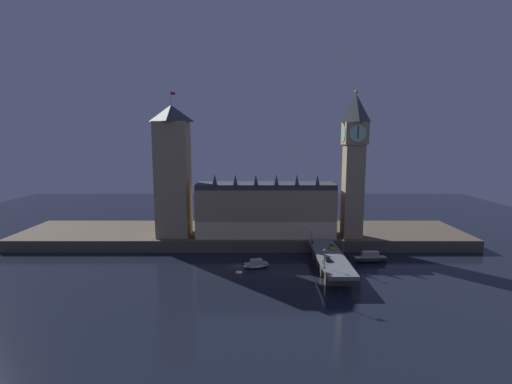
{
  "coord_description": "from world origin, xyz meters",
  "views": [
    {
      "loc": [
        6.91,
        -144.0,
        51.22
      ],
      "look_at": [
        6.88,
        20.0,
        27.5
      ],
      "focal_mm": 26.0,
      "sensor_mm": 36.0,
      "label": 1
    }
  ],
  "objects_px": {
    "victoria_tower": "(173,171)",
    "pedestrian_near_rail": "(323,261)",
    "pedestrian_far_rail": "(313,242)",
    "street_lamp_mid": "(344,245)",
    "street_lamp_near": "(325,256)",
    "boat_upstream": "(257,264)",
    "street_lamp_far": "(312,234)",
    "car_northbound_trail": "(328,259)",
    "car_southbound_trail": "(332,247)",
    "clock_tower": "(354,161)",
    "boat_downstream": "(370,258)"
  },
  "relations": [
    {
      "from": "victoria_tower",
      "to": "pedestrian_near_rail",
      "type": "height_order",
      "value": "victoria_tower"
    },
    {
      "from": "pedestrian_near_rail",
      "to": "pedestrian_far_rail",
      "type": "height_order",
      "value": "pedestrian_near_rail"
    },
    {
      "from": "street_lamp_mid",
      "to": "street_lamp_near",
      "type": "bearing_deg",
      "value": -124.4
    },
    {
      "from": "street_lamp_near",
      "to": "boat_upstream",
      "type": "relative_size",
      "value": 0.61
    },
    {
      "from": "street_lamp_near",
      "to": "street_lamp_mid",
      "type": "height_order",
      "value": "street_lamp_near"
    },
    {
      "from": "street_lamp_mid",
      "to": "victoria_tower",
      "type": "bearing_deg",
      "value": 155.04
    },
    {
      "from": "street_lamp_far",
      "to": "boat_upstream",
      "type": "height_order",
      "value": "street_lamp_far"
    },
    {
      "from": "car_northbound_trail",
      "to": "boat_upstream",
      "type": "xyz_separation_m",
      "value": [
        -26.4,
        10.32,
        -5.81
      ]
    },
    {
      "from": "car_southbound_trail",
      "to": "street_lamp_mid",
      "type": "bearing_deg",
      "value": -73.14
    },
    {
      "from": "car_southbound_trail",
      "to": "pedestrian_near_rail",
      "type": "bearing_deg",
      "value": -109.95
    },
    {
      "from": "boat_upstream",
      "to": "street_lamp_mid",
      "type": "bearing_deg",
      "value": -6.58
    },
    {
      "from": "car_southbound_trail",
      "to": "street_lamp_near",
      "type": "bearing_deg",
      "value": -107.25
    },
    {
      "from": "victoria_tower",
      "to": "street_lamp_mid",
      "type": "relative_size",
      "value": 10.67
    },
    {
      "from": "street_lamp_near",
      "to": "street_lamp_mid",
      "type": "xyz_separation_m",
      "value": [
        10.08,
        14.72,
        -0.43
      ]
    },
    {
      "from": "clock_tower",
      "to": "boat_upstream",
      "type": "xyz_separation_m",
      "value": [
        -44.65,
        -26.94,
        -39.79
      ]
    },
    {
      "from": "victoria_tower",
      "to": "boat_downstream",
      "type": "xyz_separation_m",
      "value": [
        86.53,
        -24.02,
        -34.33
      ]
    },
    {
      "from": "street_lamp_far",
      "to": "pedestrian_near_rail",
      "type": "bearing_deg",
      "value": -89.08
    },
    {
      "from": "pedestrian_near_rail",
      "to": "clock_tower",
      "type": "bearing_deg",
      "value": 63.37
    },
    {
      "from": "car_northbound_trail",
      "to": "street_lamp_mid",
      "type": "height_order",
      "value": "street_lamp_mid"
    },
    {
      "from": "boat_upstream",
      "to": "pedestrian_near_rail",
      "type": "bearing_deg",
      "value": -30.34
    },
    {
      "from": "pedestrian_near_rail",
      "to": "victoria_tower",
      "type": "bearing_deg",
      "value": 145.07
    },
    {
      "from": "victoria_tower",
      "to": "car_northbound_trail",
      "type": "bearing_deg",
      "value": -31.63
    },
    {
      "from": "clock_tower",
      "to": "victoria_tower",
      "type": "relative_size",
      "value": 1.0
    },
    {
      "from": "street_lamp_mid",
      "to": "boat_upstream",
      "type": "bearing_deg",
      "value": 173.42
    },
    {
      "from": "victoria_tower",
      "to": "clock_tower",
      "type": "bearing_deg",
      "value": -2.1
    },
    {
      "from": "victoria_tower",
      "to": "pedestrian_far_rail",
      "type": "distance_m",
      "value": 71.91
    },
    {
      "from": "victoria_tower",
      "to": "car_southbound_trail",
      "type": "height_order",
      "value": "victoria_tower"
    },
    {
      "from": "pedestrian_near_rail",
      "to": "street_lamp_near",
      "type": "height_order",
      "value": "street_lamp_near"
    },
    {
      "from": "car_northbound_trail",
      "to": "victoria_tower",
      "type": "bearing_deg",
      "value": 148.37
    },
    {
      "from": "street_lamp_near",
      "to": "boat_upstream",
      "type": "bearing_deg",
      "value": 141.83
    },
    {
      "from": "car_southbound_trail",
      "to": "street_lamp_far",
      "type": "distance_m",
      "value": 10.06
    },
    {
      "from": "street_lamp_near",
      "to": "boat_downstream",
      "type": "xyz_separation_m",
      "value": [
        23.78,
        24.59,
        -8.97
      ]
    },
    {
      "from": "clock_tower",
      "to": "street_lamp_near",
      "type": "distance_m",
      "value": 58.57
    },
    {
      "from": "victoria_tower",
      "to": "car_northbound_trail",
      "type": "height_order",
      "value": "victoria_tower"
    },
    {
      "from": "boat_downstream",
      "to": "street_lamp_mid",
      "type": "bearing_deg",
      "value": -144.23
    },
    {
      "from": "clock_tower",
      "to": "pedestrian_far_rail",
      "type": "distance_m",
      "value": 42.52
    },
    {
      "from": "clock_tower",
      "to": "car_northbound_trail",
      "type": "relative_size",
      "value": 15.31
    },
    {
      "from": "car_northbound_trail",
      "to": "car_southbound_trail",
      "type": "bearing_deg",
      "value": 73.24
    },
    {
      "from": "car_southbound_trail",
      "to": "street_lamp_near",
      "type": "xyz_separation_m",
      "value": [
        -7.36,
        -23.69,
        3.69
      ]
    },
    {
      "from": "victoria_tower",
      "to": "boat_upstream",
      "type": "xyz_separation_m",
      "value": [
        39.07,
        -30.0,
        -34.87
      ]
    },
    {
      "from": "clock_tower",
      "to": "victoria_tower",
      "type": "height_order",
      "value": "clock_tower"
    },
    {
      "from": "pedestrian_near_rail",
      "to": "street_lamp_near",
      "type": "bearing_deg",
      "value": -95.06
    },
    {
      "from": "car_northbound_trail",
      "to": "pedestrian_near_rail",
      "type": "relative_size",
      "value": 2.43
    },
    {
      "from": "car_northbound_trail",
      "to": "pedestrian_near_rail",
      "type": "height_order",
      "value": "pedestrian_near_rail"
    },
    {
      "from": "clock_tower",
      "to": "boat_downstream",
      "type": "height_order",
      "value": "clock_tower"
    },
    {
      "from": "car_northbound_trail",
      "to": "street_lamp_far",
      "type": "distance_m",
      "value": 21.65
    },
    {
      "from": "car_southbound_trail",
      "to": "pedestrian_near_rail",
      "type": "relative_size",
      "value": 2.6
    },
    {
      "from": "pedestrian_near_rail",
      "to": "street_lamp_near",
      "type": "distance_m",
      "value": 5.67
    },
    {
      "from": "car_northbound_trail",
      "to": "pedestrian_near_rail",
      "type": "distance_m",
      "value": 4.44
    },
    {
      "from": "car_northbound_trail",
      "to": "boat_upstream",
      "type": "bearing_deg",
      "value": 158.65
    }
  ]
}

